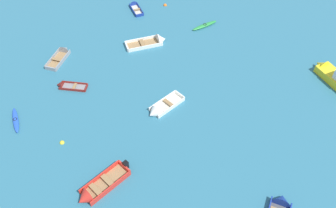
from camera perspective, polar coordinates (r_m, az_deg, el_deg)
The scene contains 11 objects.
rowboat_deep_blue_far_left at distance 45.17m, azimuth -5.39°, elevation 15.30°, with size 2.49×3.07×0.91m.
rowboat_white_outer_right at distance 39.20m, azimuth -2.09°, elevation 10.01°, with size 4.52×3.47×1.41m.
rowboat_red_near_left at distance 27.52m, azimuth -11.61°, elevation -13.42°, with size 3.47×4.36×1.31m.
rowboat_grey_distant_center at distance 39.05m, azimuth -16.56°, elevation 7.68°, with size 1.53×3.66×1.15m.
motor_launch_yellow_cluster_outer at distance 37.83m, azimuth 25.27°, elevation 3.90°, with size 4.47×5.18×2.00m.
rowboat_maroon_back_row_right at distance 35.39m, azimuth -16.15°, elevation 2.84°, with size 3.01×1.20×0.90m.
kayak_green_far_back at distance 41.84m, azimuth 5.89°, elevation 12.40°, with size 2.76×2.75×0.32m.
rowboat_white_near_camera at distance 31.78m, azimuth -1.49°, elevation -0.94°, with size 3.13×3.80×1.19m.
kayak_blue_outer_left at distance 33.76m, azimuth -23.21°, elevation -2.38°, with size 2.07×2.75×0.28m.
mooring_buoy_trailing at distance 30.94m, azimuth -16.58°, elevation -5.97°, with size 0.40×0.40×0.40m, color yellow.
mooring_buoy_between_boats_right at distance 45.45m, azimuth -0.47°, elevation 15.49°, with size 0.44×0.44×0.44m, color orange.
Camera 1 is at (4.70, -1.38, 23.78)m, focal length 38.11 mm.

